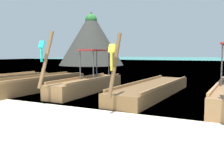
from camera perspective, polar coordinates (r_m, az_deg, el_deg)
The scene contains 7 objects.
ground at distance 6.33m, azimuth -14.08°, elevation -11.15°, with size 120.00×120.00×0.00m, color beige.
sea_water at distance 66.46m, azimuth 21.43°, elevation 3.26°, with size 120.00×120.00×0.00m, color #2DB29E.
longtail_boat_blue_ribbon at distance 13.84m, azimuth -24.87°, elevation -1.43°, with size 1.34×6.14×2.53m.
longtail_boat_red_ribbon at distance 11.42m, azimuth -18.75°, elevation -2.36°, with size 1.46×6.98×2.59m.
longtail_boat_turquoise_ribbon at distance 10.71m, azimuth -5.90°, elevation -2.37°, with size 1.13×5.75×2.58m.
longtail_boat_yellow_ribbon at distance 9.97m, azimuth 10.15°, elevation -3.61°, with size 1.95×6.96×2.39m.
karst_rock at distance 36.56m, azimuth -5.42°, elevation 8.60°, with size 10.58×10.00×8.24m.
Camera 1 is at (3.83, -4.72, 1.76)m, focal length 37.03 mm.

